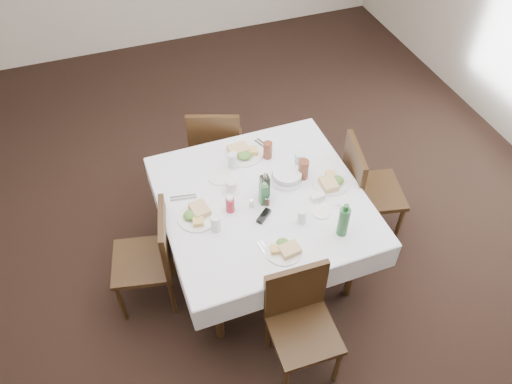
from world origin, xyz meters
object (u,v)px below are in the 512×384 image
chair_north (216,144)px  chair_east (364,186)px  water_w (216,223)px  green_bottle (344,221)px  coffee_mug (231,186)px  chair_south (300,316)px  water_n (233,160)px  oil_cruet_green (264,193)px  dining_table (262,205)px  water_e (300,161)px  oil_cruet_dark (265,186)px  ketchup_bottle (230,204)px  bread_basket (287,176)px  water_s (302,217)px  chair_west (153,254)px

chair_north → chair_east: size_ratio=0.96×
water_w → green_bottle: green_bottle is taller
coffee_mug → chair_south: bearing=-82.0°
water_n → green_bottle: green_bottle is taller
coffee_mug → green_bottle: size_ratio=0.47×
oil_cruet_green → dining_table: bearing=80.4°
chair_east → water_n: (-0.97, 0.34, 0.28)m
water_e → green_bottle: (0.02, -0.68, 0.05)m
chair_south → water_w: size_ratio=7.05×
oil_cruet_dark → oil_cruet_green: 0.06m
dining_table → ketchup_bottle: (-0.25, -0.03, 0.14)m
chair_east → water_w: chair_east is taller
chair_south → oil_cruet_green: 0.86m
chair_south → bread_basket: chair_south is taller
chair_north → water_s: 1.30m
chair_south → oil_cruet_dark: (0.07, 0.84, 0.36)m
chair_west → oil_cruet_dark: bearing=2.7°
water_w → water_n: bearing=61.7°
water_s → water_w: 0.58m
chair_south → ketchup_bottle: size_ratio=6.62×
water_e → bread_basket: (-0.14, -0.09, -0.03)m
ketchup_bottle → coffee_mug: ketchup_bottle is taller
water_n → chair_south: bearing=-87.6°
chair_north → coffee_mug: (-0.10, -0.79, 0.28)m
water_w → coffee_mug: bearing=56.2°
oil_cruet_green → green_bottle: green_bottle is taller
bread_basket → oil_cruet_dark: 0.24m
dining_table → water_n: size_ratio=11.48×
coffee_mug → water_n: bearing=69.9°
water_e → oil_cruet_dark: 0.40m
bread_basket → ketchup_bottle: bearing=-163.6°
water_w → oil_cruet_green: size_ratio=0.56×
chair_north → bread_basket: bearing=-69.0°
chair_west → water_s: chair_west is taller
oil_cruet_green → coffee_mug: oil_cruet_green is taller
chair_south → oil_cruet_dark: bearing=85.4°
chair_west → dining_table: bearing=1.8°
dining_table → green_bottle: (0.39, -0.48, 0.20)m
chair_south → water_e: water_e is taller
chair_south → ketchup_bottle: bearing=104.4°
bread_basket → oil_cruet_green: 0.29m
chair_west → oil_cruet_green: size_ratio=3.98×
oil_cruet_dark → oil_cruet_green: oil_cruet_dark is taller
bread_basket → green_bottle: 0.61m
chair_north → water_n: chair_north is taller
oil_cruet_dark → green_bottle: bearing=-53.0°
chair_south → water_n: 1.25m
water_n → oil_cruet_green: oil_cruet_green is taller
chair_north → water_s: size_ratio=8.07×
ketchup_bottle → coffee_mug: (0.07, 0.18, -0.02)m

